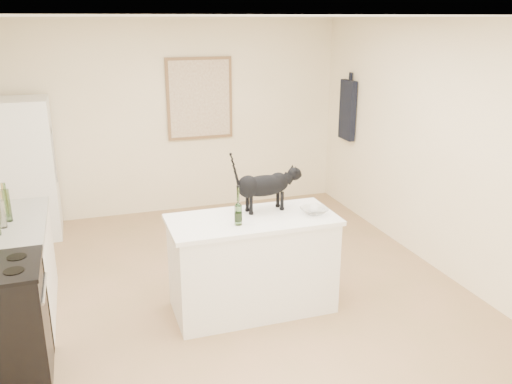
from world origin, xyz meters
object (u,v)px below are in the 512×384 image
object	(u,v)px
stove	(3,325)
black_cat	(264,188)
fridge	(26,169)
wine_bottle	(238,208)
glass_bowl	(314,211)

from	to	relation	value
stove	black_cat	distance (m)	2.37
fridge	black_cat	xyz separation A→B (m)	(2.20, -2.41, 0.27)
black_cat	wine_bottle	bearing A→B (deg)	-145.30
wine_bottle	stove	bearing A→B (deg)	-171.56
wine_bottle	fridge	bearing A→B (deg)	125.20
stove	glass_bowl	size ratio (longest dim) A/B	3.81
fridge	wine_bottle	distance (m)	3.27
fridge	wine_bottle	bearing A→B (deg)	-54.80
glass_bowl	wine_bottle	bearing A→B (deg)	-177.11
fridge	glass_bowl	distance (m)	3.71
stove	wine_bottle	size ratio (longest dim) A/B	2.94
wine_bottle	glass_bowl	xyz separation A→B (m)	(0.72, 0.04, -0.12)
stove	fridge	world-z (taller)	fridge
stove	fridge	distance (m)	2.98
stove	glass_bowl	bearing A→B (deg)	6.91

